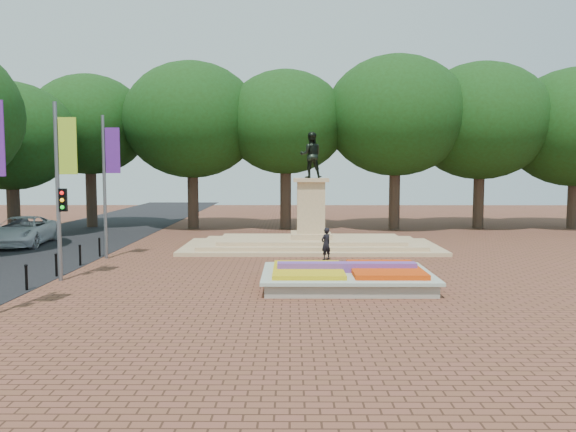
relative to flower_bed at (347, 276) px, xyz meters
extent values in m
plane|color=brown|center=(-1.03, 2.00, -0.38)|extent=(90.00, 90.00, 0.00)
cube|color=black|center=(-16.03, 7.00, -0.37)|extent=(9.00, 90.00, 0.02)
cube|color=gray|center=(-0.03, 0.00, -0.15)|extent=(6.00, 4.00, 0.45)
cube|color=beige|center=(-0.03, 0.00, 0.12)|extent=(6.30, 4.30, 0.12)
cube|color=#EC410D|center=(1.42, 0.00, 0.25)|extent=(2.60, 3.40, 0.22)
cube|color=yellow|center=(-1.48, 0.00, 0.24)|extent=(2.60, 3.40, 0.18)
cube|color=#5F3085|center=(-0.03, 0.00, 0.34)|extent=(5.20, 0.55, 0.38)
cube|color=tan|center=(-1.03, 10.00, -0.28)|extent=(14.00, 6.00, 0.20)
cube|color=tan|center=(-1.03, 10.00, -0.08)|extent=(12.00, 5.00, 0.20)
cube|color=tan|center=(-1.03, 10.00, 0.12)|extent=(10.00, 4.00, 0.20)
cube|color=tan|center=(-1.03, 10.00, 0.37)|extent=(2.20, 2.20, 0.30)
cube|color=tan|center=(-1.03, 10.00, 1.92)|extent=(1.50, 1.50, 2.80)
cube|color=tan|center=(-1.03, 10.00, 3.42)|extent=(1.90, 1.90, 0.20)
imported|color=black|center=(-1.03, 10.00, 4.77)|extent=(1.22, 0.95, 2.50)
cylinder|color=#36271D|center=(-17.03, 20.00, 1.62)|extent=(0.80, 0.80, 4.00)
ellipsoid|color=#16330E|center=(-17.03, 20.00, 6.32)|extent=(8.80, 8.80, 7.48)
cylinder|color=#36271D|center=(-9.03, 20.00, 1.62)|extent=(0.80, 0.80, 4.00)
ellipsoid|color=#16330E|center=(-9.03, 20.00, 6.32)|extent=(8.80, 8.80, 7.48)
cylinder|color=#36271D|center=(-2.03, 20.00, 1.62)|extent=(0.80, 0.80, 4.00)
ellipsoid|color=#16330E|center=(-2.03, 20.00, 6.32)|extent=(8.80, 8.80, 7.48)
cylinder|color=#36271D|center=(4.97, 20.00, 1.62)|extent=(0.80, 0.80, 4.00)
ellipsoid|color=#16330E|center=(4.97, 20.00, 6.32)|extent=(8.80, 8.80, 7.48)
cylinder|color=#36271D|center=(11.97, 20.00, 1.62)|extent=(0.80, 0.80, 4.00)
ellipsoid|color=#16330E|center=(11.97, 20.00, 6.32)|extent=(8.80, 8.80, 7.48)
cylinder|color=#36271D|center=(-20.53, 15.00, 1.54)|extent=(0.80, 0.80, 3.84)
ellipsoid|color=#16330E|center=(-20.53, 15.00, 6.03)|extent=(8.40, 8.40, 7.14)
cylinder|color=slate|center=(-11.23, 1.00, 3.12)|extent=(0.16, 0.16, 7.00)
cube|color=#A4CC28|center=(-10.78, 1.00, 4.92)|extent=(0.70, 0.04, 2.20)
cylinder|color=slate|center=(-11.23, 6.50, 3.12)|extent=(0.16, 0.16, 7.00)
cube|color=#5A218A|center=(-10.78, 6.50, 4.92)|extent=(0.70, 0.04, 2.20)
cube|color=black|center=(-11.03, 1.00, 2.82)|extent=(0.28, 0.18, 0.90)
cylinder|color=black|center=(-11.73, -0.80, 0.07)|extent=(0.10, 0.10, 0.90)
sphere|color=black|center=(-11.73, -0.80, 0.54)|extent=(0.12, 0.12, 0.12)
cylinder|color=black|center=(-11.73, 1.80, 0.07)|extent=(0.10, 0.10, 0.90)
sphere|color=black|center=(-11.73, 1.80, 0.54)|extent=(0.12, 0.12, 0.12)
cylinder|color=black|center=(-11.73, 4.40, 0.07)|extent=(0.10, 0.10, 0.90)
sphere|color=black|center=(-11.73, 4.40, 0.54)|extent=(0.12, 0.12, 0.12)
cylinder|color=black|center=(-11.73, 7.00, 0.07)|extent=(0.10, 0.10, 0.90)
sphere|color=black|center=(-11.73, 7.00, 0.54)|extent=(0.12, 0.12, 0.12)
imported|color=silver|center=(-17.66, 11.27, 0.45)|extent=(3.43, 6.21, 1.65)
imported|color=black|center=(-0.42, 6.10, 0.41)|extent=(0.68, 0.66, 1.57)
camera|label=1|loc=(-2.12, -20.83, 4.05)|focal=35.00mm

